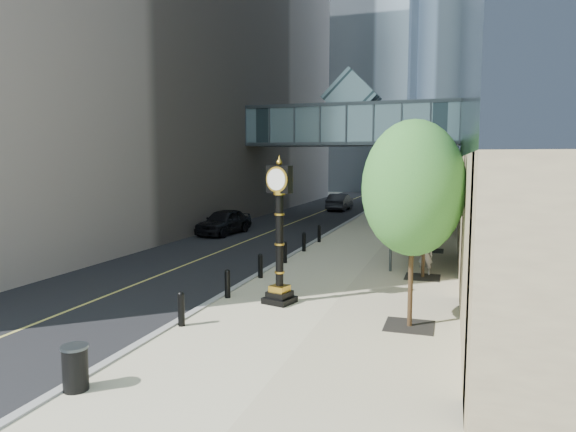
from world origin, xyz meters
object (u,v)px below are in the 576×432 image
(trash_bin, at_px, (75,369))
(car_far, at_px, (340,202))
(car_near, at_px, (224,222))
(street_clock, at_px, (279,242))
(pedestrian, at_px, (425,255))

(trash_bin, bearing_deg, car_far, 94.24)
(trash_bin, relative_size, car_near, 0.19)
(street_clock, distance_m, pedestrian, 7.48)
(street_clock, bearing_deg, trash_bin, -89.06)
(car_far, bearing_deg, car_near, 78.85)
(pedestrian, bearing_deg, street_clock, 53.32)
(street_clock, distance_m, car_far, 32.71)
(street_clock, height_order, trash_bin, street_clock)
(street_clock, relative_size, pedestrian, 2.91)
(street_clock, xyz_separation_m, car_far, (-4.89, 32.32, -1.33))
(car_near, height_order, car_far, car_near)
(street_clock, distance_m, car_near, 16.85)
(street_clock, bearing_deg, pedestrian, 68.47)
(car_near, distance_m, car_far, 18.37)
(trash_bin, relative_size, car_far, 0.19)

